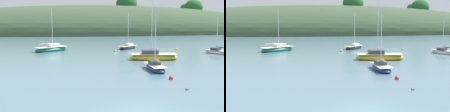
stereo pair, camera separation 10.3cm
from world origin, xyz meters
TOP-DOWN VIEW (x-y plane):
  - far_shoreline_hill at (0.09, 89.31)m, footprint 150.00×36.00m
  - sailboat_white_near at (19.15, 29.47)m, footprint 3.89×4.75m
  - sailboat_blue_center at (4.81, 15.69)m, footprint 2.00×5.37m
  - sailboat_cream_ketch at (-9.47, 36.17)m, footprint 6.58×5.70m
  - sailboat_red_portside at (5.00, 38.28)m, footprint 4.59×4.75m
  - sailboat_black_sloop at (6.64, 24.04)m, footprint 7.40×3.08m
  - mooring_buoy_outer at (14.00, 35.74)m, footprint 0.44×0.44m
  - mooring_buoy_channel at (5.15, 10.44)m, footprint 0.44×0.44m
  - mooring_buoy_inner at (2.10, 34.38)m, footprint 0.44×0.44m
  - duck_lone_left at (5.26, 6.00)m, footprint 0.41×0.30m

SIDE VIEW (x-z plane):
  - duck_lone_left at x=5.26m, z-range -0.07..0.17m
  - far_shoreline_hill at x=0.09m, z-range -11.86..12.02m
  - mooring_buoy_outer at x=14.00m, z-range -0.15..0.39m
  - mooring_buoy_channel at x=5.15m, z-range -0.15..0.39m
  - mooring_buoy_inner at x=2.10m, z-range -0.15..0.39m
  - sailboat_white_near at x=19.15m, z-range -2.89..3.52m
  - sailboat_red_portside at x=5.00m, z-range -3.21..3.88m
  - sailboat_blue_center at x=4.81m, z-range -3.06..3.75m
  - sailboat_cream_ketch at x=-9.47m, z-range -3.66..4.45m
  - sailboat_black_sloop at x=6.64m, z-range -4.73..5.59m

